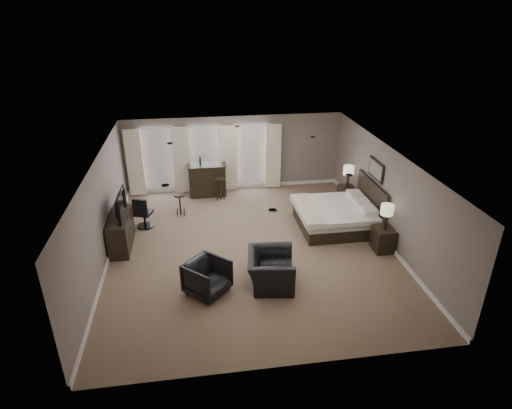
{
  "coord_description": "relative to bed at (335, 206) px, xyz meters",
  "views": [
    {
      "loc": [
        -1.35,
        -9.92,
        6.01
      ],
      "look_at": [
        0.2,
        0.4,
        1.1
      ],
      "focal_mm": 30.0,
      "sensor_mm": 36.0,
      "label": 1
    }
  ],
  "objects": [
    {
      "name": "armchair_near",
      "position": [
        -2.35,
        -2.52,
        -0.16
      ],
      "size": [
        0.96,
        1.32,
        1.07
      ],
      "primitive_type": "imported",
      "rotation": [
        0.0,
        0.0,
        1.42
      ],
      "color": "black",
      "rests_on": "ground"
    },
    {
      "name": "bar_stool_right",
      "position": [
        -3.15,
        2.5,
        -0.31
      ],
      "size": [
        0.39,
        0.39,
        0.76
      ],
      "primitive_type": "cube",
      "rotation": [
        0.0,
        0.0,
        0.08
      ],
      "color": "black",
      "rests_on": "ground"
    },
    {
      "name": "nightstand_far",
      "position": [
        0.89,
        1.45,
        -0.37
      ],
      "size": [
        0.48,
        0.58,
        0.63
      ],
      "primitive_type": "cube",
      "color": "black",
      "rests_on": "ground"
    },
    {
      "name": "bed",
      "position": [
        0.0,
        0.0,
        0.0
      ],
      "size": [
        2.17,
        2.07,
        1.38
      ],
      "primitive_type": "cube",
      "color": "silver",
      "rests_on": "ground"
    },
    {
      "name": "bar_counter",
      "position": [
        -3.56,
        2.96,
        -0.14
      ],
      "size": [
        1.28,
        0.66,
        1.11
      ],
      "primitive_type": "cube",
      "color": "black",
      "rests_on": "ground"
    },
    {
      "name": "lamp_near",
      "position": [
        0.89,
        -1.45,
        0.3
      ],
      "size": [
        0.33,
        0.33,
        0.69
      ],
      "primitive_type": "cube",
      "color": "beige",
      "rests_on": "nightstand_near"
    },
    {
      "name": "bar_stool_left",
      "position": [
        -4.48,
        1.48,
        -0.34
      ],
      "size": [
        0.35,
        0.35,
        0.71
      ],
      "primitive_type": "cube",
      "rotation": [
        0.0,
        0.0,
        0.05
      ],
      "color": "black",
      "rests_on": "ground"
    },
    {
      "name": "room",
      "position": [
        -2.58,
        -0.82,
        0.61
      ],
      "size": [
        7.6,
        8.6,
        2.64
      ],
      "color": "#745E49",
      "rests_on": "ground"
    },
    {
      "name": "armchair_far",
      "position": [
        -3.83,
        -2.62,
        -0.25
      ],
      "size": [
        1.16,
        1.17,
        0.88
      ],
      "primitive_type": "imported",
      "rotation": [
        0.0,
        0.0,
        0.82
      ],
      "color": "black",
      "rests_on": "ground"
    },
    {
      "name": "wall_art",
      "position": [
        1.12,
        0.0,
        1.06
      ],
      "size": [
        0.04,
        0.96,
        0.56
      ],
      "primitive_type": "cube",
      "color": "slate",
      "rests_on": "room"
    },
    {
      "name": "dresser",
      "position": [
        -6.03,
        -0.21,
        -0.24
      ],
      "size": [
        0.5,
        1.57,
        0.91
      ],
      "primitive_type": "cube",
      "color": "black",
      "rests_on": "ground"
    },
    {
      "name": "nightstand_near",
      "position": [
        0.89,
        -1.45,
        -0.37
      ],
      "size": [
        0.49,
        0.6,
        0.65
      ],
      "primitive_type": "cube",
      "color": "black",
      "rests_on": "ground"
    },
    {
      "name": "window_bay",
      "position": [
        -3.58,
        3.28,
        0.51
      ],
      "size": [
        5.25,
        0.2,
        2.3
      ],
      "color": "silver",
      "rests_on": "room"
    },
    {
      "name": "tv",
      "position": [
        -6.03,
        -0.21,
        0.29
      ],
      "size": [
        0.67,
        1.16,
        0.15
      ],
      "primitive_type": "imported",
      "rotation": [
        0.0,
        0.0,
        1.57
      ],
      "color": "black",
      "rests_on": "dresser"
    },
    {
      "name": "desk_chair",
      "position": [
        -5.52,
        0.84,
        -0.2
      ],
      "size": [
        0.63,
        0.63,
        0.98
      ],
      "primitive_type": "cube",
      "rotation": [
        0.0,
        0.0,
        2.83
      ],
      "color": "black",
      "rests_on": "ground"
    },
    {
      "name": "lamp_far",
      "position": [
        0.89,
        1.45,
        0.3
      ],
      "size": [
        0.34,
        0.34,
        0.71
      ],
      "primitive_type": "cube",
      "color": "beige",
      "rests_on": "nightstand_far"
    }
  ]
}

